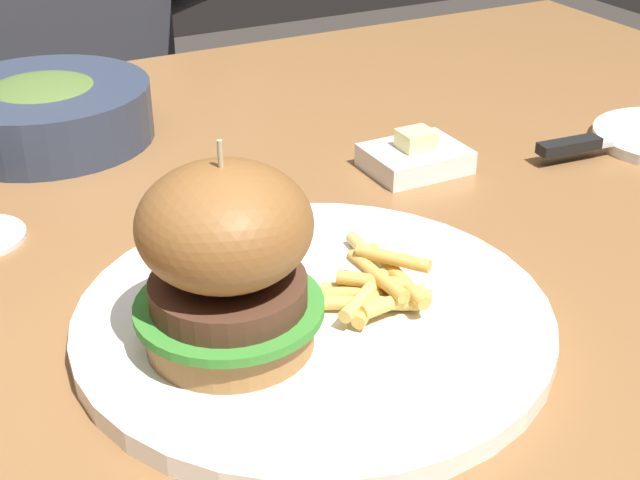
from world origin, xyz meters
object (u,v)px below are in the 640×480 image
Objects in this scene: burger_sandwich at (226,259)px; butter_dish at (415,157)px; diner_person at (44,132)px; main_plate at (314,319)px; soup_bowl at (46,111)px; table_knife at (625,137)px.

butter_dish is at bearing 36.74° from burger_sandwich.
diner_person reaches higher than burger_sandwich.
main_plate is 1.54× the size of soup_bowl.
diner_person reaches higher than main_plate.
diner_person is (-0.20, 0.69, -0.19)m from butter_dish.
butter_dish is at bearing -74.22° from diner_person.
butter_dish reaches higher than table_knife.
main_plate is 0.40m from soup_bowl.
burger_sandwich is at bearing -171.64° from main_plate.
soup_bowl is at bearing 92.77° from burger_sandwich.
butter_dish is 0.74m from diner_person.
butter_dish is (0.25, 0.18, -0.06)m from burger_sandwich.
table_knife is (0.44, 0.13, -0.06)m from burger_sandwich.
butter_dish is at bearing 43.06° from main_plate.
main_plate is at bearing -89.55° from diner_person.
main_plate is 0.26m from butter_dish.
table_knife is at bearing 17.96° from main_plate.
burger_sandwich is at bearing -87.23° from soup_bowl.
burger_sandwich is 1.54× the size of butter_dish.
soup_bowl is at bearing 149.57° from table_knife.
butter_dish reaches higher than main_plate.
burger_sandwich is 0.11× the size of diner_person.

